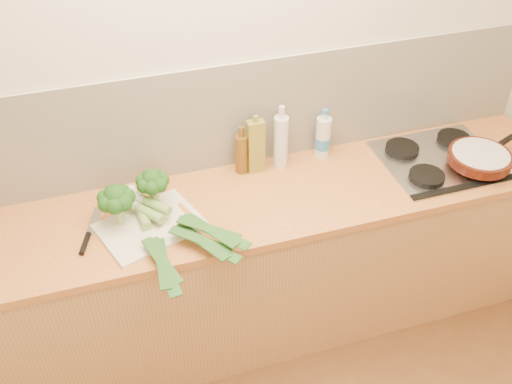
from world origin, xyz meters
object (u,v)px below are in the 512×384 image
chopping_board (150,226)px  chefs_knife (87,238)px  gas_hob (441,159)px  skillet (480,157)px

chopping_board → chefs_knife: (-0.27, 0.00, 0.00)m
chopping_board → gas_hob: bearing=-17.7°
chefs_knife → chopping_board: bearing=17.8°
gas_hob → chopping_board: (-1.46, -0.05, -0.01)m
gas_hob → skillet: (0.14, -0.10, 0.05)m
chopping_board → skillet: bearing=-21.5°
gas_hob → skillet: size_ratio=1.36×
chopping_board → skillet: 1.61m
gas_hob → chefs_knife: bearing=-178.5°
gas_hob → chefs_knife: size_ratio=1.94×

